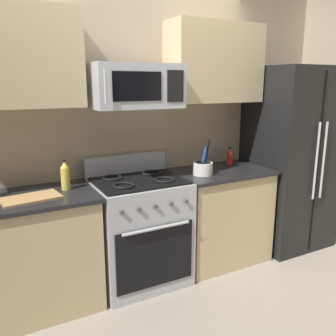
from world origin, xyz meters
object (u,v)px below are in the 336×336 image
at_px(range_oven, 139,230).
at_px(utensil_crock, 203,168).
at_px(refrigerator, 290,159).
at_px(cutting_board, 31,198).
at_px(bottle_hot_sauce, 230,157).
at_px(bottle_oil, 65,176).
at_px(microwave, 135,86).

height_order(range_oven, utensil_crock, utensil_crock).
xyz_separation_m(refrigerator, cutting_board, (-2.59, -0.05, -0.02)).
xyz_separation_m(utensil_crock, bottle_hot_sauce, (0.46, 0.21, 0.02)).
distance_m(range_oven, bottle_hot_sauce, 1.20).
distance_m(refrigerator, utensil_crock, 1.12).
height_order(refrigerator, utensil_crock, refrigerator).
distance_m(refrigerator, bottle_oil, 2.32).
distance_m(cutting_board, bottle_hot_sauce, 1.95).
xyz_separation_m(range_oven, refrigerator, (1.73, -0.02, 0.47)).
bearing_deg(utensil_crock, microwave, 172.12).
relative_size(refrigerator, utensil_crock, 5.80).
distance_m(microwave, bottle_hot_sauce, 1.29).
height_order(microwave, bottle_oil, microwave).
height_order(refrigerator, bottle_oil, refrigerator).
xyz_separation_m(refrigerator, bottle_oil, (-2.32, 0.07, 0.08)).
relative_size(cutting_board, bottle_hot_sauce, 2.27).
bearing_deg(bottle_oil, utensil_crock, -5.26).
distance_m(utensil_crock, bottle_hot_sauce, 0.51).
height_order(utensil_crock, bottle_oil, utensil_crock).
bearing_deg(utensil_crock, refrigerator, 2.02).
bearing_deg(cutting_board, bottle_oil, 23.92).
height_order(utensil_crock, cutting_board, utensil_crock).
relative_size(range_oven, refrigerator, 0.58).
xyz_separation_m(bottle_hot_sauce, bottle_oil, (-1.66, -0.10, 0.03)).
relative_size(cutting_board, bottle_oil, 1.67).
bearing_deg(refrigerator, microwave, 178.52).
xyz_separation_m(range_oven, utensil_crock, (0.61, -0.06, 0.50)).
bearing_deg(utensil_crock, range_oven, 174.66).
relative_size(utensil_crock, bottle_hot_sauce, 1.84).
distance_m(bottle_hot_sauce, bottle_oil, 1.66).
bearing_deg(bottle_oil, cutting_board, -156.08).
xyz_separation_m(range_oven, bottle_oil, (-0.59, 0.05, 0.55)).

